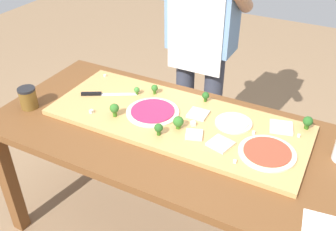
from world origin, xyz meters
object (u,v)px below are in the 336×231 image
pizza_slice_center (281,127)px  pizza_slice_far_left (194,135)px  prep_table (175,146)px  chefs_knife (101,94)px  broccoli_floret_back_left (308,122)px  broccoli_floret_front_right (114,109)px  cheese_crumble_c (235,161)px  pizza_whole_cheese_artichoke (234,123)px  pizza_whole_tomato_red (267,152)px  broccoli_floret_front_mid (206,96)px  broccoli_floret_back_right (137,90)px  broccoli_floret_center_left (159,128)px  cook_center (201,34)px  recipe_note (320,229)px  pizza_whole_beet_magenta (153,112)px  sauce_jar (28,98)px  broccoli_floret_center_right (179,121)px  cheese_crumble_a (254,133)px  pizza_slice_near_left (198,114)px  cheese_crumble_f (91,111)px  cheese_crumble_e (105,76)px  cheese_crumble_d (299,136)px  broccoli_floret_back_mid (155,88)px  pizza_slice_far_right (220,144)px  cheese_crumble_b (193,124)px

pizza_slice_center → pizza_slice_far_left: bearing=-144.6°
prep_table → chefs_knife: size_ratio=6.66×
broccoli_floret_back_left → broccoli_floret_front_right: 0.93m
cheese_crumble_c → pizza_whole_cheese_artichoke: bearing=110.4°
pizza_whole_tomato_red → broccoli_floret_front_right: bearing=-175.4°
pizza_whole_tomato_red → broccoli_floret_front_mid: 0.49m
broccoli_floret_back_right → broccoli_floret_center_left: size_ratio=0.73×
pizza_slice_center → cook_center: cook_center is taller
prep_table → recipe_note: bearing=-21.9°
pizza_whole_beet_magenta → recipe_note: size_ratio=1.65×
broccoli_floret_front_right → sauce_jar: size_ratio=0.62×
cheese_crumble_c → recipe_note: (0.38, -0.18, -0.03)m
chefs_knife → broccoli_floret_back_left: size_ratio=4.16×
broccoli_floret_center_right → broccoli_floret_center_left: size_ratio=1.06×
cook_center → pizza_slice_far_left: bearing=-68.5°
chefs_knife → pizza_whole_beet_magenta: (0.34, -0.03, 0.00)m
cheese_crumble_a → pizza_whole_tomato_red: bearing=-50.2°
pizza_slice_near_left → pizza_slice_center: size_ratio=0.89×
broccoli_floret_front_right → cheese_crumble_a: broccoli_floret_front_right is taller
pizza_slice_center → cheese_crumble_f: (-0.88, -0.31, 0.00)m
sauce_jar → recipe_note: 1.51m
chefs_knife → cheese_crumble_e: bearing=119.8°
pizza_whole_tomato_red → cook_center: bearing=132.5°
chefs_knife → cheese_crumble_d: chefs_knife is taller
broccoli_floret_front_right → cheese_crumble_c: size_ratio=5.34×
pizza_slice_center → broccoli_floret_back_mid: 0.69m
pizza_whole_tomato_red → recipe_note: (0.28, -0.30, -0.03)m
pizza_slice_near_left → broccoli_floret_back_right: bearing=175.0°
pizza_slice_near_left → cook_center: (-0.22, 0.52, 0.20)m
broccoli_floret_front_mid → recipe_note: bearing=-40.0°
pizza_slice_far_right → cheese_crumble_c: (0.10, -0.09, 0.00)m
cheese_crumble_d → cheese_crumble_c: bearing=-123.0°
pizza_slice_near_left → broccoli_floret_center_left: (-0.10, -0.24, 0.03)m
broccoli_floret_back_mid → cook_center: cook_center is taller
broccoli_floret_center_left → cheese_crumble_a: 0.44m
prep_table → pizza_whole_beet_magenta: (-0.16, 0.06, 0.12)m
pizza_slice_near_left → broccoli_floret_back_left: (0.50, 0.13, 0.03)m
cheese_crumble_c → recipe_note: 0.42m
pizza_slice_near_left → broccoli_floret_front_right: (-0.36, -0.20, 0.04)m
pizza_slice_far_right → cheese_crumble_b: cheese_crumble_b is taller
pizza_slice_near_left → pizza_slice_far_left: same height
broccoli_floret_back_right → cheese_crumble_b: (0.39, -0.13, -0.02)m
pizza_slice_far_right → broccoli_floret_front_right: broccoli_floret_front_right is taller
broccoli_floret_front_mid → cheese_crumble_a: broccoli_floret_front_mid is taller
broccoli_floret_back_mid → cheese_crumble_b: 0.36m
broccoli_floret_front_right → sauce_jar: 0.48m
broccoli_floret_front_right → cheese_crumble_c: bearing=-5.3°
pizza_whole_tomato_red → pizza_slice_center: size_ratio=2.36×
broccoli_floret_back_left → recipe_note: broccoli_floret_back_left is taller
cheese_crumble_e → recipe_note: (1.32, -0.56, -0.03)m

